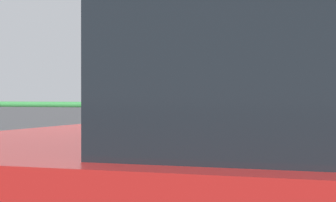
% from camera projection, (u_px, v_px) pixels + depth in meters
% --- Properties ---
extents(parking_meter, '(0.17, 0.18, 1.45)m').
position_uv_depth(parking_meter, '(210.00, 103.00, 3.44)').
color(parking_meter, slate).
rests_on(parking_meter, sidewalk_curb).
extents(pedestrian_at_meter, '(0.69, 0.45, 1.62)m').
position_uv_depth(pedestrian_at_meter, '(138.00, 125.00, 3.86)').
color(pedestrian_at_meter, slate).
rests_on(pedestrian_at_meter, sidewalk_curb).
extents(background_railing, '(24.06, 0.06, 1.03)m').
position_uv_depth(background_railing, '(308.00, 134.00, 5.80)').
color(background_railing, '#2D7A38').
rests_on(background_railing, sidewalk_curb).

